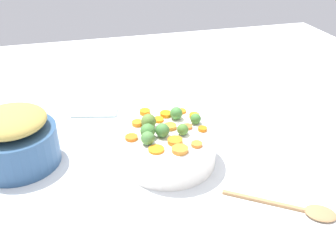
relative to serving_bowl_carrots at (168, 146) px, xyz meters
name	(u,v)px	position (x,y,z in m)	size (l,w,h in m)	color
tabletop	(165,168)	(0.02, -0.01, -0.06)	(2.40, 2.40, 0.02)	white
serving_bowl_carrots	(168,146)	(0.00, 0.00, 0.00)	(0.26, 0.26, 0.10)	white
metal_pot	(16,147)	(-0.10, -0.40, 0.00)	(0.22, 0.22, 0.11)	#2E507B
stuffing_mound	(10,121)	(-0.10, -0.40, 0.08)	(0.19, 0.19, 0.06)	#B09849
carrot_slice_0	(137,123)	(-0.04, -0.07, 0.06)	(0.03, 0.03, 0.01)	orange
carrot_slice_1	(131,138)	(0.02, -0.10, 0.06)	(0.03, 0.03, 0.01)	orange
carrot_slice_2	(175,141)	(0.07, 0.00, 0.06)	(0.04, 0.04, 0.01)	orange
carrot_slice_3	(202,129)	(0.03, 0.09, 0.06)	(0.02, 0.02, 0.01)	orange
carrot_slice_4	(181,111)	(-0.08, 0.06, 0.06)	(0.03, 0.03, 0.01)	orange
carrot_slice_5	(156,150)	(0.09, -0.05, 0.05)	(0.04, 0.04, 0.01)	orange
carrot_slice_6	(180,150)	(0.11, 0.00, 0.06)	(0.04, 0.04, 0.01)	orange
carrot_slice_7	(197,144)	(0.10, 0.05, 0.06)	(0.03, 0.03, 0.01)	orange
carrot_slice_8	(194,116)	(-0.04, 0.09, 0.06)	(0.03, 0.03, 0.01)	orange
carrot_slice_9	(158,120)	(-0.05, -0.01, 0.06)	(0.03, 0.03, 0.01)	orange
carrot_slice_10	(166,114)	(-0.07, 0.01, 0.06)	(0.03, 0.03, 0.01)	orange
carrot_slice_11	(145,112)	(-0.10, -0.04, 0.06)	(0.03, 0.03, 0.01)	orange
carrot_slice_12	(170,127)	(0.00, 0.01, 0.06)	(0.03, 0.03, 0.01)	orange
carrot_slice_13	(187,127)	(0.01, 0.05, 0.06)	(0.03, 0.03, 0.01)	orange
brussels_sprout_0	(148,131)	(0.03, -0.06, 0.07)	(0.04, 0.04, 0.04)	#47813A
brussels_sprout_1	(162,130)	(0.03, -0.02, 0.07)	(0.04, 0.04, 0.04)	#457E3C
brussels_sprout_2	(176,113)	(-0.05, 0.04, 0.07)	(0.04, 0.04, 0.04)	#47883F
brussels_sprout_3	(149,121)	(-0.02, -0.05, 0.07)	(0.04, 0.04, 0.04)	#5A7D34
brussels_sprout_4	(196,119)	(-0.01, 0.08, 0.07)	(0.03, 0.03, 0.03)	#448236
brussels_sprout_5	(183,129)	(0.03, 0.03, 0.07)	(0.03, 0.03, 0.03)	#4E8132
brussels_sprout_6	(148,138)	(0.06, -0.07, 0.07)	(0.03, 0.03, 0.03)	#4E8540
wooden_spoon	(306,210)	(0.28, 0.26, -0.05)	(0.18, 0.24, 0.01)	#A77B4F
dish_towel	(97,106)	(-0.38, -0.16, -0.05)	(0.16, 0.15, 0.01)	#A2B6B8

